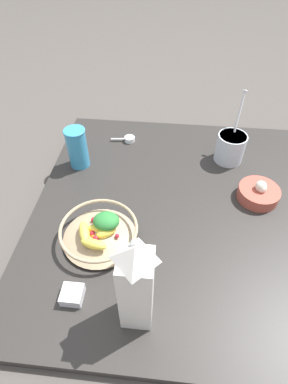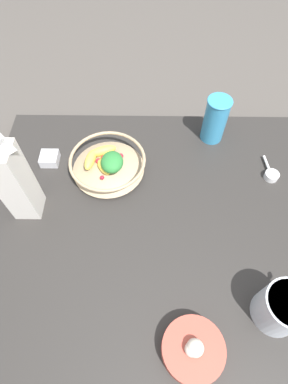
{
  "view_description": "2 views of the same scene",
  "coord_description": "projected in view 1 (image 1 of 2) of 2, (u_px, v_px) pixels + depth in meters",
  "views": [
    {
      "loc": [
        0.07,
        0.67,
        0.79
      ],
      "look_at": [
        0.14,
        0.01,
        0.11
      ],
      "focal_mm": 28.0,
      "sensor_mm": 36.0,
      "label": 1
    },
    {
      "loc": [
        -0.31,
        0.03,
        0.79
      ],
      "look_at": [
        0.12,
        0.04,
        0.13
      ],
      "focal_mm": 28.0,
      "sensor_mm": 36.0,
      "label": 2
    }
  ],
  "objects": [
    {
      "name": "garlic_bowl",
      "position": [
        259.0,
        193.0,
        1.01
      ],
      "size": [
        0.14,
        0.14,
        0.07
      ],
      "color": "#B24C3D",
      "rests_on": "countertop"
    },
    {
      "name": "measuring_scoop",
      "position": [
        129.0,
        139.0,
        1.25
      ],
      "size": [
        0.1,
        0.04,
        0.02
      ],
      "color": "white",
      "rests_on": "countertop"
    },
    {
      "name": "ground_plane",
      "position": [
        185.0,
        215.0,
        1.02
      ],
      "size": [
        6.0,
        6.0,
        0.0
      ],
      "primitive_type": "plane",
      "color": "#4C4742"
    },
    {
      "name": "spice_jar",
      "position": [
        72.0,
        295.0,
        0.77
      ],
      "size": [
        0.06,
        0.06,
        0.03
      ],
      "color": "silver",
      "rests_on": "countertop"
    },
    {
      "name": "fruit_bowl",
      "position": [
        99.0,
        232.0,
        0.88
      ],
      "size": [
        0.23,
        0.23,
        0.09
      ],
      "color": "tan",
      "rests_on": "countertop"
    },
    {
      "name": "countertop",
      "position": [
        185.0,
        212.0,
        1.01
      ],
      "size": [
        1.01,
        1.01,
        0.03
      ],
      "color": "#2D2B28",
      "rests_on": "ground_plane"
    },
    {
      "name": "milk_carton",
      "position": [
        136.0,
        286.0,
        0.64
      ],
      "size": [
        0.07,
        0.07,
        0.3
      ],
      "color": "silver",
      "rests_on": "countertop"
    },
    {
      "name": "drinking_cup",
      "position": [
        77.0,
        147.0,
        1.1
      ],
      "size": [
        0.08,
        0.08,
        0.16
      ],
      "color": "#3893C6",
      "rests_on": "countertop"
    },
    {
      "name": "yogurt_tub",
      "position": [
        231.0,
        146.0,
        1.13
      ],
      "size": [
        0.11,
        0.16,
        0.25
      ],
      "color": "silver",
      "rests_on": "countertop"
    }
  ]
}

